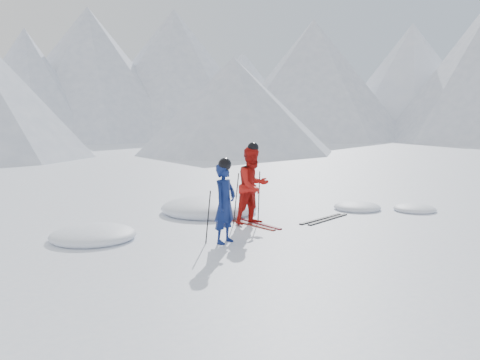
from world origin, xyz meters
TOP-DOWN VIEW (x-y plane):
  - ground at (0.00, 0.00)m, footprint 160.00×160.00m
  - mountain_range at (5.71, 35.31)m, footprint 106.15×62.94m
  - skier_blue at (-2.96, -0.33)m, footprint 0.68×0.57m
  - skier_red at (-1.43, 0.72)m, footprint 0.90×0.71m
  - pole_blue_left at (-3.26, -0.18)m, footprint 0.11×0.08m
  - pole_blue_right at (-2.71, -0.08)m, footprint 0.11×0.07m
  - pole_red_left at (-1.73, 0.97)m, footprint 0.12×0.10m
  - pole_red_right at (-1.13, 0.87)m, footprint 0.12×0.08m
  - ski_worn_left at (-1.55, 0.72)m, footprint 0.20×1.70m
  - ski_worn_right at (-1.31, 0.72)m, footprint 0.09×1.70m
  - ski_loose_a at (0.23, 0.14)m, footprint 1.69×0.41m
  - ski_loose_b at (0.33, -0.01)m, footprint 1.68×0.47m
  - snow_lumps at (-1.70, 1.98)m, footprint 9.45×4.90m

SIDE VIEW (x-z plane):
  - ground at x=0.00m, z-range 0.00..0.00m
  - snow_lumps at x=-1.70m, z-range -0.28..0.28m
  - ski_worn_left at x=-1.55m, z-range 0.00..0.03m
  - ski_worn_right at x=-1.31m, z-range 0.00..0.03m
  - ski_loose_a at x=0.23m, z-range 0.00..0.03m
  - ski_loose_b at x=0.33m, z-range 0.00..0.03m
  - pole_blue_left at x=-3.26m, z-range 0.00..1.06m
  - pole_blue_right at x=-2.71m, z-range 0.00..1.06m
  - pole_red_left at x=-1.73m, z-range 0.00..1.20m
  - pole_red_right at x=-1.13m, z-range 0.00..1.20m
  - skier_blue at x=-2.96m, z-range 0.00..1.59m
  - skier_red at x=-1.43m, z-range 0.00..1.80m
  - mountain_range at x=5.71m, z-range -1.04..14.49m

